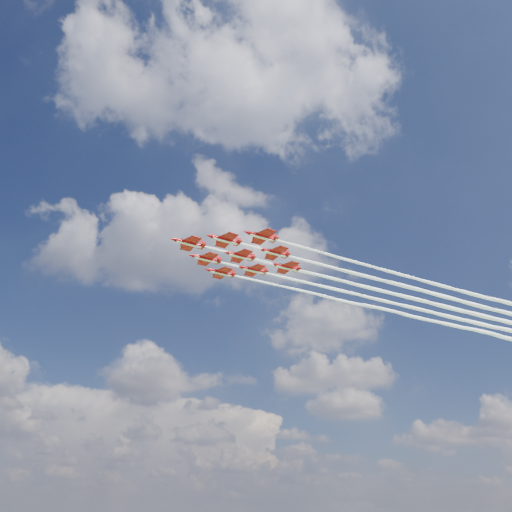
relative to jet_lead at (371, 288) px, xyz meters
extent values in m
cylinder|color=#A5090C|center=(-65.93, -36.48, 0.00)|extent=(8.45, 5.43, 1.23)
cone|color=#A5090C|center=(-70.83, -39.19, 0.00)|extent=(2.56, 2.17, 1.23)
cone|color=#A5090C|center=(-61.31, -33.92, 0.00)|extent=(2.02, 1.80, 1.12)
ellipsoid|color=black|center=(-67.89, -37.56, 0.50)|extent=(2.54, 2.02, 0.80)
cube|color=#A5090C|center=(-65.43, -36.20, -0.06)|extent=(8.14, 10.77, 0.16)
cube|color=#A5090C|center=(-62.00, -34.30, 0.00)|extent=(3.33, 4.30, 0.13)
cube|color=#A5090C|center=(-61.80, -34.19, 1.01)|extent=(1.65, 1.01, 2.02)
cube|color=white|center=(-65.93, -36.48, -0.56)|extent=(7.85, 4.96, 0.13)
cylinder|color=#A5090C|center=(-54.22, -38.62, 0.00)|extent=(8.45, 5.43, 1.23)
cone|color=#A5090C|center=(-59.13, -41.34, 0.00)|extent=(2.56, 2.17, 1.23)
cone|color=#A5090C|center=(-49.61, -36.07, 0.00)|extent=(2.02, 1.80, 1.12)
ellipsoid|color=black|center=(-56.19, -39.71, 0.50)|extent=(2.54, 2.02, 0.80)
cube|color=#A5090C|center=(-53.73, -38.35, -0.06)|extent=(8.14, 10.77, 0.16)
cube|color=#A5090C|center=(-50.29, -36.45, 0.00)|extent=(3.33, 4.30, 0.13)
cube|color=#A5090C|center=(-50.10, -36.34, 1.01)|extent=(1.65, 1.01, 2.02)
cube|color=white|center=(-54.22, -38.62, -0.56)|extent=(7.85, 4.96, 0.13)
cylinder|color=#A5090C|center=(-61.53, -25.42, 0.00)|extent=(8.45, 5.43, 1.23)
cone|color=#A5090C|center=(-66.44, -28.14, 0.00)|extent=(2.56, 2.17, 1.23)
cone|color=#A5090C|center=(-56.91, -22.87, 0.00)|extent=(2.02, 1.80, 1.12)
ellipsoid|color=black|center=(-63.49, -26.51, 0.50)|extent=(2.54, 2.02, 0.80)
cube|color=#A5090C|center=(-61.04, -25.15, -0.06)|extent=(8.14, 10.77, 0.16)
cube|color=#A5090C|center=(-57.60, -23.25, 0.00)|extent=(3.33, 4.30, 0.13)
cube|color=#A5090C|center=(-57.40, -23.14, 1.01)|extent=(1.65, 1.01, 2.02)
cube|color=white|center=(-61.53, -25.42, -0.56)|extent=(7.85, 4.96, 0.13)
cylinder|color=#A5090C|center=(-42.52, -40.77, 0.00)|extent=(8.45, 5.43, 1.23)
cone|color=#A5090C|center=(-47.43, -43.49, 0.00)|extent=(2.56, 2.17, 1.23)
cone|color=#A5090C|center=(-37.90, -38.22, 0.00)|extent=(2.02, 1.80, 1.12)
ellipsoid|color=black|center=(-44.48, -41.86, 0.50)|extent=(2.54, 2.02, 0.80)
cube|color=#A5090C|center=(-42.03, -40.50, -0.06)|extent=(8.14, 10.77, 0.16)
cube|color=#A5090C|center=(-38.59, -38.60, 0.00)|extent=(3.33, 4.30, 0.13)
cube|color=#A5090C|center=(-38.39, -38.49, 1.01)|extent=(1.65, 1.01, 2.02)
cube|color=white|center=(-42.52, -40.77, -0.56)|extent=(7.85, 4.96, 0.13)
cylinder|color=#A5090C|center=(-49.82, -27.57, 0.00)|extent=(8.45, 5.43, 1.23)
cone|color=#A5090C|center=(-54.73, -30.28, 0.00)|extent=(2.56, 2.17, 1.23)
cone|color=#A5090C|center=(-45.21, -25.01, 0.00)|extent=(2.02, 1.80, 1.12)
ellipsoid|color=black|center=(-51.79, -28.65, 0.50)|extent=(2.54, 2.02, 0.80)
cube|color=#A5090C|center=(-49.33, -27.30, -0.06)|extent=(8.14, 10.77, 0.16)
cube|color=#A5090C|center=(-45.90, -25.39, 0.00)|extent=(3.33, 4.30, 0.13)
cube|color=#A5090C|center=(-45.70, -25.29, 1.01)|extent=(1.65, 1.01, 2.02)
cube|color=white|center=(-49.82, -27.57, -0.56)|extent=(7.85, 4.96, 0.13)
cylinder|color=#A5090C|center=(-57.13, -14.36, 0.00)|extent=(8.45, 5.43, 1.23)
cone|color=#A5090C|center=(-62.04, -17.08, 0.00)|extent=(2.56, 2.17, 1.23)
cone|color=#A5090C|center=(-52.51, -11.81, 0.00)|extent=(2.02, 1.80, 1.12)
ellipsoid|color=black|center=(-59.09, -15.45, 0.50)|extent=(2.54, 2.02, 0.80)
cube|color=#A5090C|center=(-56.64, -14.09, -0.06)|extent=(8.14, 10.77, 0.16)
cube|color=#A5090C|center=(-53.20, -12.19, 0.00)|extent=(3.33, 4.30, 0.13)
cube|color=#A5090C|center=(-53.00, -12.08, 1.01)|extent=(1.65, 1.01, 2.02)
cube|color=white|center=(-57.13, -14.36, -0.56)|extent=(7.85, 4.96, 0.13)
cylinder|color=#A5090C|center=(-38.12, -29.71, 0.00)|extent=(8.45, 5.43, 1.23)
cone|color=#A5090C|center=(-43.03, -32.43, 0.00)|extent=(2.56, 2.17, 1.23)
cone|color=#A5090C|center=(-33.50, -27.16, 0.00)|extent=(2.02, 1.80, 1.12)
ellipsoid|color=black|center=(-40.08, -30.80, 0.50)|extent=(2.54, 2.02, 0.80)
cube|color=#A5090C|center=(-37.63, -29.44, -0.06)|extent=(8.14, 10.77, 0.16)
cube|color=#A5090C|center=(-34.19, -27.54, 0.00)|extent=(3.33, 4.30, 0.13)
cube|color=#A5090C|center=(-34.00, -27.43, 1.01)|extent=(1.65, 1.01, 2.02)
cube|color=white|center=(-38.12, -29.71, -0.56)|extent=(7.85, 4.96, 0.13)
cylinder|color=#A5090C|center=(-45.42, -16.51, 0.00)|extent=(8.45, 5.43, 1.23)
cone|color=#A5090C|center=(-50.33, -19.23, 0.00)|extent=(2.56, 2.17, 1.23)
cone|color=#A5090C|center=(-40.81, -13.96, 0.00)|extent=(2.02, 1.80, 1.12)
ellipsoid|color=black|center=(-47.39, -17.60, 0.50)|extent=(2.54, 2.02, 0.80)
cube|color=#A5090C|center=(-44.93, -16.24, -0.06)|extent=(8.14, 10.77, 0.16)
cube|color=#A5090C|center=(-41.50, -14.34, 0.00)|extent=(3.33, 4.30, 0.13)
cube|color=#A5090C|center=(-41.30, -14.23, 1.01)|extent=(1.65, 1.01, 2.02)
cube|color=white|center=(-45.42, -16.51, -0.56)|extent=(7.85, 4.96, 0.13)
cylinder|color=#A5090C|center=(-33.72, -18.66, 0.00)|extent=(8.45, 5.43, 1.23)
cone|color=#A5090C|center=(-38.63, -21.37, 0.00)|extent=(2.56, 2.17, 1.23)
cone|color=#A5090C|center=(-29.11, -16.10, 0.00)|extent=(2.02, 1.80, 1.12)
ellipsoid|color=black|center=(-35.68, -19.74, 0.50)|extent=(2.54, 2.02, 0.80)
cube|color=#A5090C|center=(-33.23, -18.39, -0.06)|extent=(8.14, 10.77, 0.16)
cube|color=#A5090C|center=(-29.79, -16.48, 0.00)|extent=(3.33, 4.30, 0.13)
cube|color=#A5090C|center=(-29.60, -16.38, 1.01)|extent=(1.65, 1.01, 2.02)
cube|color=white|center=(-33.72, -18.66, -0.56)|extent=(7.85, 4.96, 0.13)
camera|label=1|loc=(-43.59, -176.73, -77.40)|focal=35.00mm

